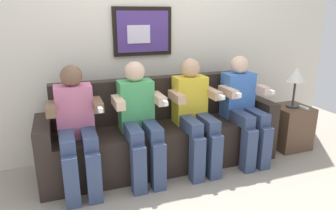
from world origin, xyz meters
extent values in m
plane|color=#9E9384|center=(0.00, 0.00, 0.00)|extent=(6.24, 6.24, 0.00)
cube|color=silver|center=(0.00, 0.77, 1.30)|extent=(4.80, 0.05, 2.60)
cube|color=black|center=(-0.07, 0.72, 1.35)|extent=(0.63, 0.03, 0.50)
cube|color=#4C337F|center=(-0.07, 0.71, 1.35)|extent=(0.55, 0.02, 0.42)
cube|color=silver|center=(-0.12, 0.70, 1.32)|extent=(0.24, 0.02, 0.18)
cube|color=#2D231E|center=(0.00, 0.29, 0.23)|extent=(2.12, 0.58, 0.45)
cube|color=#2D231E|center=(0.00, 0.51, 0.68)|extent=(2.12, 0.14, 0.45)
cube|color=#2D231E|center=(-1.13, 0.29, 0.31)|extent=(0.14, 0.58, 0.62)
cube|color=#2D231E|center=(1.13, 0.29, 0.31)|extent=(0.14, 0.58, 0.62)
cube|color=pink|center=(-0.85, 0.28, 0.69)|extent=(0.32, 0.20, 0.48)
sphere|color=brown|center=(-0.85, 0.28, 1.02)|extent=(0.19, 0.19, 0.19)
cube|color=#38476B|center=(-0.94, 0.08, 0.51)|extent=(0.12, 0.40, 0.12)
cube|color=#38476B|center=(-0.76, 0.08, 0.51)|extent=(0.12, 0.40, 0.12)
cube|color=#38476B|center=(-0.94, -0.12, 0.23)|extent=(0.12, 0.12, 0.45)
cube|color=#38476B|center=(-0.76, -0.12, 0.23)|extent=(0.12, 0.12, 0.45)
cube|color=brown|center=(-1.04, 0.16, 0.77)|extent=(0.08, 0.28, 0.08)
cube|color=brown|center=(-0.66, 0.16, 0.77)|extent=(0.08, 0.28, 0.08)
cube|color=white|center=(-0.66, 0.00, 0.78)|extent=(0.04, 0.13, 0.04)
cube|color=#4CB266|center=(-0.28, 0.28, 0.69)|extent=(0.32, 0.20, 0.48)
sphere|color=beige|center=(-0.28, 0.28, 1.02)|extent=(0.19, 0.19, 0.19)
cube|color=#38476B|center=(-0.37, 0.08, 0.51)|extent=(0.12, 0.40, 0.12)
cube|color=#38476B|center=(-0.19, 0.08, 0.51)|extent=(0.12, 0.40, 0.12)
cube|color=#38476B|center=(-0.37, -0.12, 0.23)|extent=(0.12, 0.12, 0.45)
cube|color=#38476B|center=(-0.19, -0.12, 0.23)|extent=(0.12, 0.12, 0.45)
cube|color=beige|center=(-0.47, 0.16, 0.77)|extent=(0.08, 0.28, 0.08)
cube|color=beige|center=(-0.09, 0.16, 0.77)|extent=(0.08, 0.28, 0.08)
cube|color=white|center=(-0.09, 0.00, 0.78)|extent=(0.04, 0.13, 0.04)
cube|color=yellow|center=(0.28, 0.28, 0.69)|extent=(0.32, 0.20, 0.48)
sphere|color=tan|center=(0.28, 0.28, 1.02)|extent=(0.19, 0.19, 0.19)
cube|color=#38476B|center=(0.19, 0.08, 0.51)|extent=(0.12, 0.40, 0.12)
cube|color=#38476B|center=(0.37, 0.08, 0.51)|extent=(0.12, 0.40, 0.12)
cube|color=#38476B|center=(0.19, -0.12, 0.23)|extent=(0.12, 0.12, 0.45)
cube|color=#38476B|center=(0.37, -0.12, 0.23)|extent=(0.12, 0.12, 0.45)
cube|color=tan|center=(0.09, 0.16, 0.77)|extent=(0.08, 0.28, 0.08)
cube|color=tan|center=(0.47, 0.16, 0.77)|extent=(0.08, 0.28, 0.08)
cube|color=white|center=(0.47, 0.00, 0.78)|extent=(0.04, 0.13, 0.04)
cube|color=#3F72CC|center=(0.85, 0.28, 0.69)|extent=(0.32, 0.20, 0.48)
sphere|color=beige|center=(0.85, 0.28, 1.02)|extent=(0.19, 0.19, 0.19)
cube|color=#38476B|center=(0.76, 0.08, 0.51)|extent=(0.12, 0.40, 0.12)
cube|color=#38476B|center=(0.94, 0.08, 0.51)|extent=(0.12, 0.40, 0.12)
cube|color=#38476B|center=(0.76, -0.12, 0.23)|extent=(0.12, 0.12, 0.45)
cube|color=#38476B|center=(0.94, -0.12, 0.23)|extent=(0.12, 0.12, 0.45)
cube|color=beige|center=(0.66, 0.16, 0.77)|extent=(0.08, 0.28, 0.08)
cube|color=beige|center=(1.04, 0.16, 0.77)|extent=(0.08, 0.28, 0.08)
cube|color=white|center=(1.04, 0.00, 0.78)|extent=(0.04, 0.13, 0.04)
cube|color=white|center=(0.66, 0.00, 0.78)|extent=(0.04, 0.10, 0.04)
cube|color=brown|center=(1.55, 0.22, 0.25)|extent=(0.40, 0.40, 0.50)
cylinder|color=#333338|center=(1.54, 0.21, 0.51)|extent=(0.14, 0.14, 0.02)
cylinder|color=#333338|center=(1.54, 0.21, 0.66)|extent=(0.02, 0.02, 0.28)
cone|color=silver|center=(1.54, 0.21, 0.88)|extent=(0.22, 0.22, 0.16)
cube|color=white|center=(1.63, 0.12, 0.51)|extent=(0.04, 0.13, 0.02)
camera|label=1|loc=(-0.94, -2.44, 1.54)|focal=32.51mm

